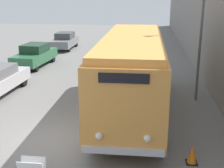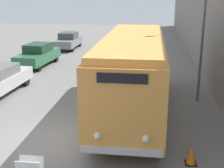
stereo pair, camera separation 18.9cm
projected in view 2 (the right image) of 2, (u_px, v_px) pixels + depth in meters
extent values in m
plane|color=slate|center=(52.00, 141.00, 11.15)|extent=(80.00, 80.00, 0.00)
cube|color=gray|center=(209.00, 19.00, 18.79)|extent=(0.30, 60.00, 7.10)
cylinder|color=black|center=(93.00, 131.00, 10.67)|extent=(0.28, 1.08, 1.08)
cylinder|color=black|center=(159.00, 135.00, 10.39)|extent=(0.28, 1.08, 1.08)
cylinder|color=black|center=(117.00, 78.00, 17.21)|extent=(0.28, 1.08, 1.08)
cylinder|color=black|center=(157.00, 80.00, 16.93)|extent=(0.28, 1.08, 1.08)
cube|color=#EF9E47|center=(133.00, 71.00, 13.43)|extent=(2.56, 9.68, 2.57)
cube|color=#FEA74B|center=(134.00, 39.00, 13.03)|extent=(2.36, 9.30, 0.24)
cube|color=silver|center=(121.00, 151.00, 9.11)|extent=(2.43, 0.12, 0.20)
sphere|color=white|center=(97.00, 136.00, 9.10)|extent=(0.22, 0.22, 0.22)
sphere|color=white|center=(146.00, 139.00, 8.92)|extent=(0.22, 0.22, 0.22)
cube|color=black|center=(122.00, 78.00, 8.52)|extent=(1.41, 0.06, 0.28)
cylinder|color=#595E60|center=(203.00, 35.00, 14.36)|extent=(0.12, 0.12, 6.45)
cylinder|color=black|center=(26.00, 80.00, 17.61)|extent=(0.22, 0.65, 0.65)
cylinder|color=black|center=(19.00, 65.00, 21.08)|extent=(0.22, 0.65, 0.65)
cylinder|color=black|center=(39.00, 66.00, 20.78)|extent=(0.22, 0.65, 0.65)
cylinder|color=black|center=(38.00, 57.00, 23.88)|extent=(0.22, 0.65, 0.65)
cylinder|color=black|center=(56.00, 58.00, 23.59)|extent=(0.22, 0.65, 0.65)
cube|color=#2D6642|center=(38.00, 57.00, 22.23)|extent=(2.08, 4.52, 0.68)
cube|color=#193824|center=(38.00, 48.00, 22.16)|extent=(1.62, 2.09, 0.57)
cylinder|color=black|center=(56.00, 48.00, 27.72)|extent=(0.22, 0.62, 0.62)
cylinder|color=black|center=(72.00, 48.00, 27.52)|extent=(0.22, 0.62, 0.62)
cylinder|color=black|center=(65.00, 43.00, 30.37)|extent=(0.22, 0.62, 0.62)
cylinder|color=black|center=(80.00, 43.00, 30.18)|extent=(0.22, 0.62, 0.62)
cube|color=slate|center=(68.00, 42.00, 28.85)|extent=(1.76, 4.22, 0.64)
cube|color=#3F4043|center=(68.00, 35.00, 28.78)|extent=(1.47, 1.91, 0.56)
cube|color=black|center=(191.00, 163.00, 9.68)|extent=(0.36, 0.36, 0.03)
cone|color=orange|center=(191.00, 154.00, 9.59)|extent=(0.30, 0.30, 0.59)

